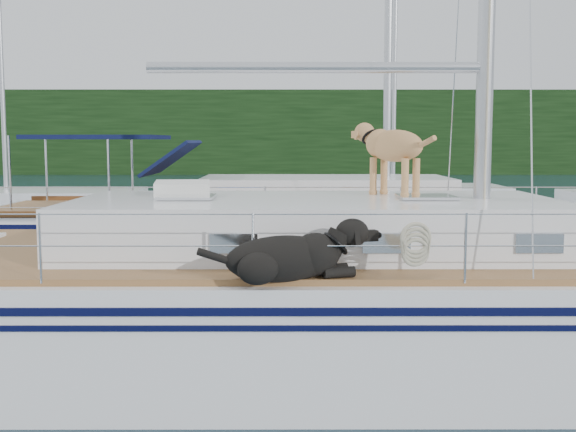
{
  "coord_description": "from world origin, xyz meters",
  "views": [
    {
      "loc": [
        0.48,
        -7.78,
        2.44
      ],
      "look_at": [
        0.5,
        0.2,
        1.6
      ],
      "focal_mm": 45.0,
      "sensor_mm": 36.0,
      "label": 1
    }
  ],
  "objects": [
    {
      "name": "ground",
      "position": [
        0.0,
        0.0,
        0.0
      ],
      "size": [
        120.0,
        120.0,
        0.0
      ],
      "primitive_type": "plane",
      "color": "black",
      "rests_on": "ground"
    },
    {
      "name": "tree_line",
      "position": [
        0.0,
        45.0,
        3.0
      ],
      "size": [
        90.0,
        3.0,
        6.0
      ],
      "primitive_type": "cube",
      "color": "black",
      "rests_on": "ground"
    },
    {
      "name": "shore_bank",
      "position": [
        0.0,
        46.2,
        0.6
      ],
      "size": [
        92.0,
        1.0,
        1.2
      ],
      "primitive_type": "cube",
      "color": "#595147",
      "rests_on": "ground"
    },
    {
      "name": "main_sailboat",
      "position": [
        0.1,
        -0.0,
        0.68
      ],
      "size": [
        12.0,
        4.01,
        14.01
      ],
      "color": "white",
      "rests_on": "ground"
    },
    {
      "name": "neighbor_sailboat",
      "position": [
        0.16,
        6.35,
        0.63
      ],
      "size": [
        11.0,
        3.5,
        13.3
      ],
      "color": "white",
      "rests_on": "ground"
    },
    {
      "name": "bg_boat_west",
      "position": [
        -8.0,
        14.0,
        0.45
      ],
      "size": [
        8.0,
        3.0,
        11.65
      ],
      "color": "white",
      "rests_on": "ground"
    },
    {
      "name": "bg_boat_center",
      "position": [
        4.0,
        16.0,
        0.45
      ],
      "size": [
        7.2,
        3.0,
        11.65
      ],
      "color": "white",
      "rests_on": "ground"
    }
  ]
}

